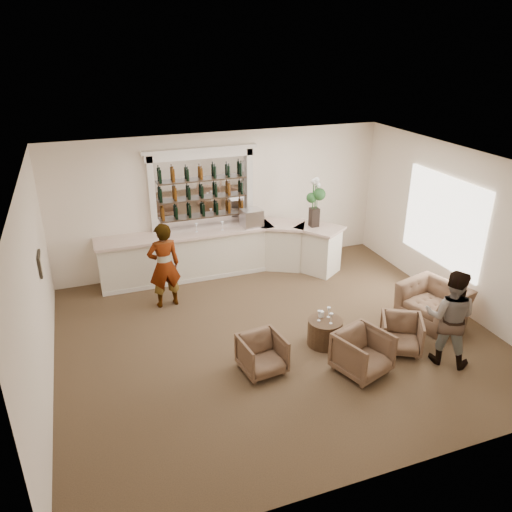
% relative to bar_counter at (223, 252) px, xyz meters
% --- Properties ---
extents(ground, '(8.00, 8.00, 0.00)m').
position_rel_bar_counter_xyz_m(ground, '(0.16, -3.00, -0.57)').
color(ground, brown).
rests_on(ground, ground).
extents(room_shell, '(8.04, 7.02, 3.32)m').
position_rel_bar_counter_xyz_m(room_shell, '(0.33, -2.29, 1.77)').
color(room_shell, '#F6E3CC').
rests_on(room_shell, ground).
extents(bar_counter, '(5.72, 1.80, 1.14)m').
position_rel_bar_counter_xyz_m(bar_counter, '(0.00, 0.00, 0.00)').
color(bar_counter, white).
rests_on(bar_counter, ground).
extents(back_bar_alcove, '(2.64, 0.25, 3.00)m').
position_rel_bar_counter_xyz_m(back_bar_alcove, '(-0.34, 0.41, 1.46)').
color(back_bar_alcove, white).
rests_on(back_bar_alcove, ground).
extents(cocktail_table, '(0.64, 0.64, 0.50)m').
position_rel_bar_counter_xyz_m(cocktail_table, '(0.92, -3.50, -0.32)').
color(cocktail_table, '#43321D').
rests_on(cocktail_table, ground).
extents(sommelier, '(0.71, 0.50, 1.85)m').
position_rel_bar_counter_xyz_m(sommelier, '(-1.56, -1.04, 0.35)').
color(sommelier, gray).
rests_on(sommelier, ground).
extents(guest, '(1.07, 1.07, 1.75)m').
position_rel_bar_counter_xyz_m(guest, '(2.66, -4.68, 0.30)').
color(guest, gray).
rests_on(guest, ground).
extents(armchair_left, '(0.79, 0.80, 0.66)m').
position_rel_bar_counter_xyz_m(armchair_left, '(-0.46, -3.87, -0.24)').
color(armchair_left, brown).
rests_on(armchair_left, ground).
extents(armchair_center, '(1.03, 1.04, 0.75)m').
position_rel_bar_counter_xyz_m(armchair_center, '(1.12, -4.48, -0.20)').
color(armchair_center, brown).
rests_on(armchair_center, ground).
extents(armchair_right, '(0.97, 0.98, 0.66)m').
position_rel_bar_counter_xyz_m(armchair_right, '(2.13, -4.14, -0.24)').
color(armchair_right, brown).
rests_on(armchair_right, ground).
extents(armchair_far, '(1.32, 1.42, 0.77)m').
position_rel_bar_counter_xyz_m(armchair_far, '(3.32, -3.51, -0.19)').
color(armchair_far, brown).
rests_on(armchair_far, ground).
extents(espresso_machine, '(0.49, 0.42, 0.41)m').
position_rel_bar_counter_xyz_m(espresso_machine, '(0.72, -0.00, 0.77)').
color(espresso_machine, silver).
rests_on(espresso_machine, bar_counter).
extents(flower_vase, '(0.31, 0.31, 1.19)m').
position_rel_bar_counter_xyz_m(flower_vase, '(2.11, -0.50, 1.23)').
color(flower_vase, black).
rests_on(flower_vase, bar_counter).
extents(wine_glass_bar_left, '(0.07, 0.07, 0.21)m').
position_rel_bar_counter_xyz_m(wine_glass_bar_left, '(-0.59, 0.07, 0.67)').
color(wine_glass_bar_left, white).
rests_on(wine_glass_bar_left, bar_counter).
extents(wine_glass_bar_right, '(0.07, 0.07, 0.21)m').
position_rel_bar_counter_xyz_m(wine_glass_bar_right, '(-0.00, -0.02, 0.67)').
color(wine_glass_bar_right, white).
rests_on(wine_glass_bar_right, bar_counter).
extents(wine_glass_tbl_a, '(0.07, 0.07, 0.21)m').
position_rel_bar_counter_xyz_m(wine_glass_tbl_a, '(0.80, -3.47, 0.03)').
color(wine_glass_tbl_a, white).
rests_on(wine_glass_tbl_a, cocktail_table).
extents(wine_glass_tbl_b, '(0.07, 0.07, 0.21)m').
position_rel_bar_counter_xyz_m(wine_glass_tbl_b, '(1.02, -3.42, 0.03)').
color(wine_glass_tbl_b, white).
rests_on(wine_glass_tbl_b, cocktail_table).
extents(wine_glass_tbl_c, '(0.07, 0.07, 0.21)m').
position_rel_bar_counter_xyz_m(wine_glass_tbl_c, '(0.96, -3.63, 0.03)').
color(wine_glass_tbl_c, white).
rests_on(wine_glass_tbl_c, cocktail_table).
extents(napkin_holder, '(0.08, 0.08, 0.12)m').
position_rel_bar_counter_xyz_m(napkin_holder, '(0.90, -3.36, -0.01)').
color(napkin_holder, white).
rests_on(napkin_holder, cocktail_table).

